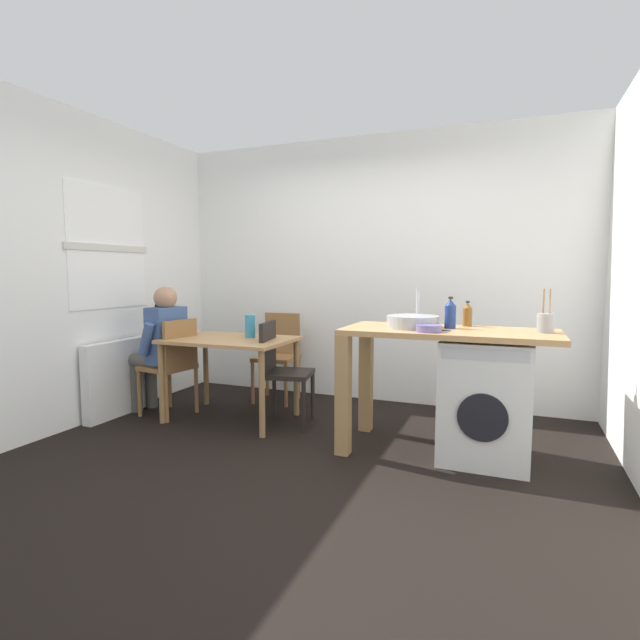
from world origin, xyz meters
TOP-DOWN VIEW (x-y plane):
  - ground_plane at (0.00, 0.00)m, footprint 5.46×5.46m
  - wall_back at (0.00, 1.75)m, footprint 4.60×0.10m
  - wall_window_side at (-2.15, 0.00)m, footprint 0.12×3.80m
  - radiator at (-2.02, 0.30)m, footprint 0.10×0.80m
  - dining_table at (-0.98, 0.56)m, footprint 1.10×0.76m
  - chair_person_seat at (-1.53, 0.45)m, footprint 0.46×0.46m
  - chair_opposite at (-0.51, 0.60)m, footprint 0.47×0.47m
  - chair_spare_by_wall at (-0.89, 1.34)m, footprint 0.43×0.43m
  - seated_person at (-1.69, 0.48)m, footprint 0.53×0.53m
  - kitchen_counter at (0.73, 0.43)m, footprint 1.50×0.68m
  - washing_machine at (1.20, 0.43)m, footprint 0.60×0.61m
  - sink_basin at (0.68, 0.43)m, footprint 0.38×0.38m
  - tap at (0.68, 0.61)m, footprint 0.02×0.02m
  - bottle_tall_green at (0.94, 0.49)m, footprint 0.08×0.08m
  - bottle_squat_brown at (1.04, 0.70)m, footprint 0.07×0.07m
  - mixing_bowl at (0.83, 0.23)m, footprint 0.18×0.18m
  - utensil_crock at (1.57, 0.48)m, footprint 0.11×0.11m
  - vase at (-0.83, 0.66)m, footprint 0.09×0.09m
  - scissors at (0.89, 0.33)m, footprint 0.15×0.06m

SIDE VIEW (x-z plane):
  - ground_plane at x=0.00m, z-range 0.00..0.00m
  - radiator at x=-2.02m, z-range 0.00..0.70m
  - washing_machine at x=1.20m, z-range 0.00..0.86m
  - chair_person_seat at x=-1.53m, z-range 0.06..0.96m
  - chair_opposite at x=-0.51m, z-range 0.06..0.96m
  - chair_spare_by_wall at x=-0.89m, z-range 0.06..0.96m
  - dining_table at x=-0.98m, z-range 0.27..1.01m
  - seated_person at x=-1.69m, z-range 0.07..1.27m
  - kitchen_counter at x=0.73m, z-range 0.30..1.22m
  - vase at x=-0.83m, z-range 0.74..0.95m
  - scissors at x=0.89m, z-range 0.92..0.93m
  - mixing_bowl at x=0.83m, z-range 0.92..0.97m
  - sink_basin at x=0.68m, z-range 0.92..1.01m
  - utensil_crock at x=1.57m, z-range 0.84..1.14m
  - bottle_squat_brown at x=1.04m, z-range 0.91..1.10m
  - bottle_tall_green at x=0.94m, z-range 0.91..1.14m
  - tap at x=0.68m, z-range 0.92..1.20m
  - wall_back at x=0.00m, z-range 0.00..2.70m
  - wall_window_side at x=-2.15m, z-range 0.00..2.70m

